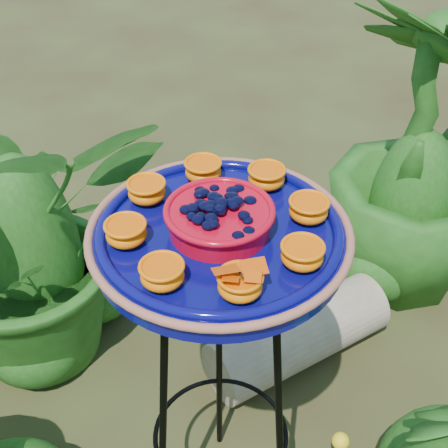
# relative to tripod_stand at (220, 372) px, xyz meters

# --- Properties ---
(tripod_stand) EXTENTS (0.36, 0.36, 0.88)m
(tripod_stand) POSITION_rel_tripod_stand_xyz_m (0.00, 0.00, 0.00)
(tripod_stand) COLOR black
(tripod_stand) RESTS_ON ground
(feeder_dish) EXTENTS (0.50, 0.50, 0.11)m
(feeder_dish) POSITION_rel_tripod_stand_xyz_m (0.00, -0.00, 0.39)
(feeder_dish) COLOR #070858
(feeder_dish) RESTS_ON tripod_stand
(driftwood_log) EXTENTS (0.63, 0.42, 0.20)m
(driftwood_log) POSITION_rel_tripod_stand_xyz_m (0.31, 0.44, -0.44)
(driftwood_log) COLOR tan
(driftwood_log) RESTS_ON ground
(shrub_back_left) EXTENTS (0.98, 0.92, 0.89)m
(shrub_back_left) POSITION_rel_tripod_stand_xyz_m (-0.47, 0.64, -0.09)
(shrub_back_left) COLOR #1B4612
(shrub_back_left) RESTS_ON ground
(shrub_back_right) EXTENTS (0.81, 0.81, 1.04)m
(shrub_back_right) POSITION_rel_tripod_stand_xyz_m (0.78, 0.78, -0.01)
(shrub_back_right) COLOR #1B4612
(shrub_back_right) RESTS_ON ground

